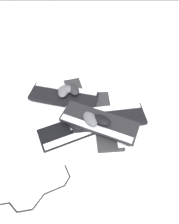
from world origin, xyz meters
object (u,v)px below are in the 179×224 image
object	(u,v)px
keyboard_0	(107,119)
keyboard_1	(75,103)
mouse_2	(67,89)
keyboard_5	(99,122)
mouse_6	(64,91)
mouse_0	(76,125)
mouse_3	(86,121)
mouse_4	(102,120)
keyboard_2	(77,129)
mouse_1	(91,119)
keyboard_4	(108,117)
mouse_5	(74,89)
keyboard_3	(64,95)

from	to	relation	value
keyboard_0	keyboard_1	world-z (taller)	same
keyboard_0	mouse_2	distance (m)	0.33
keyboard_1	keyboard_5	world-z (taller)	keyboard_5
mouse_6	mouse_0	bearing A→B (deg)	29.02
keyboard_1	mouse_3	distance (m)	0.19
keyboard_5	mouse_4	distance (m)	0.04
mouse_2	mouse_4	size ratio (longest dim) A/B	1.00
keyboard_2	mouse_1	size ratio (longest dim) A/B	4.21
keyboard_4	mouse_6	distance (m)	0.33
mouse_5	mouse_3	bearing A→B (deg)	0.28
keyboard_5	mouse_4	xyz separation A→B (m)	(0.01, -0.01, 0.04)
mouse_0	keyboard_4	bearing A→B (deg)	-118.79
mouse_4	mouse_5	xyz separation A→B (m)	(-0.17, 0.27, -0.03)
keyboard_3	mouse_1	bearing A→B (deg)	-53.88
keyboard_2	mouse_3	xyz separation A→B (m)	(0.05, 0.03, 0.04)
mouse_1	mouse_3	world-z (taller)	mouse_1
keyboard_1	mouse_2	bearing A→B (deg)	133.28
keyboard_2	keyboard_5	bearing A→B (deg)	2.12
keyboard_3	mouse_3	bearing A→B (deg)	-55.48
mouse_1	mouse_5	xyz separation A→B (m)	(-0.11, 0.26, -0.03)
keyboard_0	keyboard_4	distance (m)	0.03
keyboard_2	mouse_3	world-z (taller)	mouse_3
mouse_6	mouse_4	bearing A→B (deg)	52.23
keyboard_0	mouse_3	size ratio (longest dim) A/B	4.09
keyboard_4	mouse_1	world-z (taller)	mouse_1
keyboard_3	mouse_0	world-z (taller)	mouse_0
keyboard_0	keyboard_2	distance (m)	0.20
mouse_0	mouse_6	bearing A→B (deg)	-27.28
keyboard_3	mouse_5	bearing A→B (deg)	18.26
mouse_2	mouse_5	size ratio (longest dim) A/B	1.00
keyboard_4	keyboard_5	size ratio (longest dim) A/B	0.98
mouse_2	mouse_5	bearing A→B (deg)	-1.65
keyboard_4	mouse_1	xyz separation A→B (m)	(-0.11, -0.06, 0.07)
mouse_0	mouse_2	distance (m)	0.27
keyboard_3	keyboard_4	world-z (taller)	same
keyboard_3	mouse_0	xyz separation A→B (m)	(0.09, -0.24, 0.01)
keyboard_2	keyboard_3	xyz separation A→B (m)	(-0.09, 0.24, 0.03)
keyboard_5	mouse_3	bearing A→B (deg)	162.27
keyboard_5	mouse_0	bearing A→B (deg)	-178.76
mouse_1	mouse_6	size ratio (longest dim) A/B	1.00
keyboard_4	mouse_2	bearing A→B (deg)	143.36
keyboard_1	keyboard_5	bearing A→B (deg)	-52.73
mouse_1	mouse_6	bearing A→B (deg)	3.32
keyboard_2	mouse_5	xyz separation A→B (m)	(-0.02, 0.26, 0.07)
keyboard_0	mouse_4	bearing A→B (deg)	-117.78
keyboard_1	mouse_3	size ratio (longest dim) A/B	4.22
keyboard_0	keyboard_2	bearing A→B (deg)	-158.78
keyboard_2	keyboard_4	xyz separation A→B (m)	(0.19, 0.06, 0.03)
keyboard_0	keyboard_2	xyz separation A→B (m)	(-0.18, -0.07, 0.00)
mouse_3	keyboard_4	bearing A→B (deg)	-152.70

